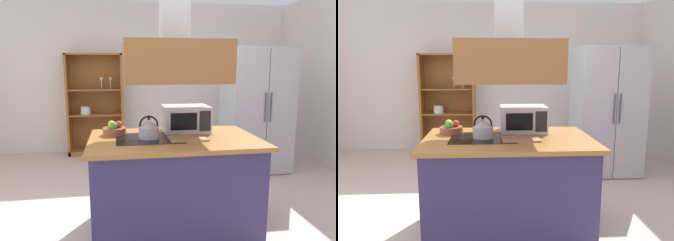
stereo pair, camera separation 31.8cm
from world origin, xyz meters
The scene contains 10 objects.
ground_plane centered at (0.00, 0.00, 0.00)m, with size 7.80×7.80×0.00m, color beige.
wall_back centered at (0.00, 3.00, 1.35)m, with size 6.00×0.12×2.70m, color silver.
kitchen_island centered at (0.25, -0.06, 0.45)m, with size 1.56×0.99×0.90m.
range_hood centered at (0.25, -0.06, 1.71)m, with size 0.90×0.70×1.29m.
refrigerator centered at (1.77, 1.49, 0.91)m, with size 0.90×0.78×1.82m.
dish_cabinet centered at (-0.67, 2.78, 0.79)m, with size 0.97×0.40×1.77m.
kettle centered at (0.01, -0.06, 0.99)m, with size 0.19×0.19×0.21m.
cutting_board centered at (0.35, -0.16, 0.91)m, with size 0.34×0.24×0.02m, color #AA7B5A.
microwave centered at (0.42, 0.21, 1.03)m, with size 0.46×0.35×0.26m.
fruit_bowl centered at (-0.30, 0.14, 0.95)m, with size 0.22×0.22×0.14m.
Camera 1 is at (-0.25, -2.81, 1.55)m, focal length 32.84 mm.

